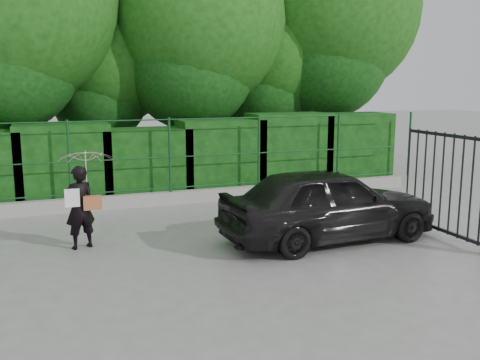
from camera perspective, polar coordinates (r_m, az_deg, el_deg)
name	(u,v)px	position (r m, az deg, el deg)	size (l,w,h in m)	color
ground	(209,264)	(8.82, -3.37, -8.89)	(80.00, 80.00, 0.00)	gray
kerb	(154,199)	(13.01, -9.11, -2.03)	(14.00, 0.25, 0.30)	#9E9E99
fence	(162,155)	(12.87, -8.28, 2.61)	(14.13, 0.06, 1.80)	#11411C
hedge	(145,159)	(13.82, -10.14, 2.24)	(14.20, 1.20, 2.30)	black
trees	(167,23)	(16.21, -7.76, 16.31)	(17.10, 6.15, 8.08)	black
gate	(471,182)	(10.22, 23.39, -0.19)	(0.22, 2.33, 2.36)	black
woman	(85,183)	(9.79, -16.23, -0.33)	(0.94, 0.96, 1.75)	black
car	(328,204)	(10.04, 9.37, -2.51)	(1.64, 4.08, 1.39)	black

